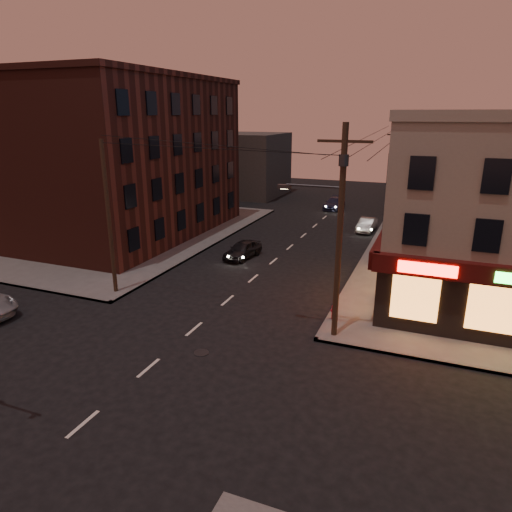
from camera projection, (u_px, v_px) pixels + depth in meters
The scene contains 13 objects.
ground at pixel (149, 368), 19.66m from camera, with size 120.00×120.00×0.00m, color black.
sidewalk_nw at pixel (104, 229), 42.84m from camera, with size 24.00×28.00×0.15m, color #514F4C.
brick_apartment at pixel (129, 159), 39.63m from camera, with size 12.00×20.00×13.00m, color #491E17.
bg_building_ne_a at pixel (472, 184), 47.32m from camera, with size 10.00×12.00×7.00m, color #3F3D3A.
bg_building_nw at pixel (248, 164), 60.27m from camera, with size 9.00×10.00×8.00m, color #3F3D3A.
bg_building_ne_b at pixel (450, 172), 60.58m from camera, with size 8.00×8.00×6.00m, color #3F3D3A.
utility_pole_main at pixel (338, 222), 20.71m from camera, with size 4.20×0.44×10.00m.
utility_pole_far at pixel (395, 176), 44.21m from camera, with size 0.26×0.26×9.00m, color #382619.
utility_pole_west at pixel (109, 219), 26.43m from camera, with size 0.24×0.24×9.00m, color #382619.
sedan_near at pixel (243, 250), 34.41m from camera, with size 1.56×3.87×1.32m, color black.
sedan_mid at pixel (367, 225), 42.20m from camera, with size 1.29×3.71×1.22m, color slate.
sedan_far at pixel (334, 203), 52.12m from camera, with size 1.79×4.40×1.28m, color #1D203A.
fire_hydrant at pixel (334, 311), 23.85m from camera, with size 0.37×0.37×0.83m.
Camera 1 is at (10.74, -14.35, 10.51)m, focal length 32.00 mm.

